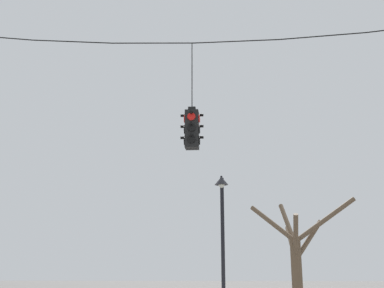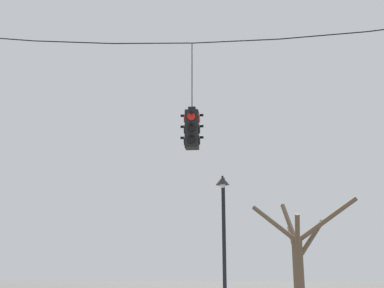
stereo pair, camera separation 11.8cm
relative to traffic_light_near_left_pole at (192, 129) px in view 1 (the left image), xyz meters
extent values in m
cylinder|color=black|center=(-3.27, 0.00, 2.56)|extent=(2.23, 0.03, 0.22)
cylinder|color=black|center=(-1.05, 0.00, 2.42)|extent=(2.23, 0.03, 0.13)
cylinder|color=black|center=(1.17, 0.00, 2.37)|extent=(2.22, 0.03, 0.03)
cylinder|color=black|center=(3.40, 0.00, 2.42)|extent=(2.23, 0.03, 0.13)
cube|color=black|center=(0.00, 0.00, -0.03)|extent=(0.34, 0.34, 0.98)
cube|color=black|center=(0.00, 0.00, 0.51)|extent=(0.19, 0.19, 0.10)
cylinder|color=black|center=(0.00, 0.00, 1.47)|extent=(0.02, 0.02, 1.82)
cylinder|color=red|center=(0.00, -0.19, 0.26)|extent=(0.20, 0.03, 0.20)
cylinder|color=black|center=(0.00, -0.23, 0.35)|extent=(0.07, 0.12, 0.07)
cylinder|color=black|center=(0.00, -0.19, -0.03)|extent=(0.20, 0.03, 0.20)
cylinder|color=black|center=(0.00, -0.23, 0.06)|extent=(0.07, 0.12, 0.07)
cylinder|color=black|center=(0.00, -0.19, -0.32)|extent=(0.20, 0.03, 0.20)
cylinder|color=black|center=(0.00, -0.23, -0.23)|extent=(0.07, 0.12, 0.07)
cylinder|color=red|center=(0.00, 0.18, 0.26)|extent=(0.20, 0.03, 0.20)
cylinder|color=black|center=(0.00, 0.23, 0.35)|extent=(0.07, 0.12, 0.07)
cylinder|color=black|center=(0.00, 0.18, -0.03)|extent=(0.20, 0.03, 0.20)
cylinder|color=black|center=(0.00, 0.23, 0.06)|extent=(0.07, 0.12, 0.07)
cylinder|color=black|center=(0.00, 0.18, -0.32)|extent=(0.20, 0.03, 0.20)
cylinder|color=black|center=(0.00, 0.23, -0.23)|extent=(0.07, 0.12, 0.07)
cylinder|color=red|center=(-0.19, 0.00, 0.26)|extent=(0.03, 0.20, 0.20)
cylinder|color=black|center=(-0.23, 0.00, 0.35)|extent=(0.12, 0.07, 0.07)
cylinder|color=black|center=(-0.19, 0.00, -0.03)|extent=(0.03, 0.20, 0.20)
cylinder|color=black|center=(-0.23, 0.00, 0.06)|extent=(0.12, 0.07, 0.07)
cylinder|color=black|center=(-0.19, 0.00, -0.32)|extent=(0.03, 0.20, 0.20)
cylinder|color=black|center=(-0.23, 0.00, -0.23)|extent=(0.12, 0.07, 0.07)
cylinder|color=red|center=(0.18, 0.00, 0.26)|extent=(0.03, 0.20, 0.20)
cylinder|color=black|center=(0.23, 0.00, 0.35)|extent=(0.12, 0.07, 0.07)
cylinder|color=black|center=(0.18, 0.00, -0.03)|extent=(0.03, 0.20, 0.20)
cylinder|color=black|center=(0.23, 0.00, 0.06)|extent=(0.12, 0.07, 0.07)
cylinder|color=black|center=(0.18, 0.00, -0.32)|extent=(0.03, 0.20, 0.20)
cylinder|color=black|center=(0.23, 0.00, -0.23)|extent=(0.12, 0.07, 0.07)
cylinder|color=black|center=(0.63, 3.90, -2.83)|extent=(0.12, 0.12, 4.62)
cylinder|color=black|center=(0.63, 3.66, -0.57)|extent=(0.07, 0.47, 0.07)
cone|color=#232328|center=(0.63, 3.43, -0.70)|extent=(0.43, 0.43, 0.26)
sphere|color=silver|center=(0.63, 3.43, -0.83)|extent=(0.19, 0.19, 0.19)
cylinder|color=brown|center=(3.05, 5.32, -3.73)|extent=(0.36, 0.36, 2.82)
cylinder|color=brown|center=(3.03, 6.26, -2.49)|extent=(0.20, 1.96, 1.43)
cylinder|color=brown|center=(3.53, 5.56, -2.42)|extent=(1.16, 0.68, 1.42)
cylinder|color=brown|center=(4.09, 5.34, -1.76)|extent=(2.18, 0.19, 1.58)
cylinder|color=brown|center=(2.36, 5.80, -1.82)|extent=(1.55, 1.15, 1.41)
cylinder|color=brown|center=(3.03, 4.90, -2.35)|extent=(0.20, 1.00, 1.48)
cylinder|color=brown|center=(2.91, 6.09, -1.81)|extent=(0.46, 1.67, 1.64)
camera|label=1|loc=(1.03, -11.56, -3.53)|focal=45.00mm
camera|label=2|loc=(1.14, -11.55, -3.53)|focal=45.00mm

